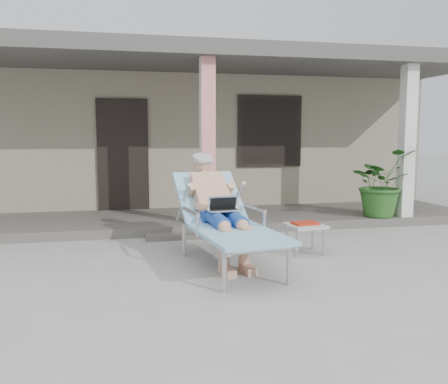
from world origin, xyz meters
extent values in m
plane|color=#9E9E99|center=(0.00, 0.00, 0.00)|extent=(60.00, 60.00, 0.00)
cube|color=gray|center=(0.00, 6.50, 1.50)|extent=(10.00, 5.00, 3.00)
cube|color=#474442|center=(0.00, 6.50, 3.15)|extent=(10.40, 5.40, 0.30)
cube|color=black|center=(-1.30, 3.97, 1.20)|extent=(0.95, 0.06, 2.10)
cube|color=black|center=(1.60, 3.97, 1.65)|extent=(1.20, 0.06, 1.30)
cube|color=black|center=(1.60, 3.96, 1.65)|extent=(1.32, 0.05, 1.42)
cube|color=#605B56|center=(0.00, 3.00, 0.07)|extent=(10.00, 2.00, 0.15)
cube|color=red|center=(0.00, 2.15, 1.45)|extent=(0.22, 0.22, 2.61)
cube|color=silver|center=(3.50, 2.15, 1.45)|extent=(0.22, 0.22, 2.61)
cube|color=#474442|center=(0.00, 3.00, 2.88)|extent=(10.00, 2.30, 0.24)
cube|color=#605B56|center=(0.00, 1.85, 0.04)|extent=(2.00, 0.30, 0.07)
cylinder|color=#B7B7BC|center=(-0.36, -0.74, 0.21)|extent=(0.05, 0.05, 0.42)
cylinder|color=#B7B7BC|center=(0.36, -0.64, 0.21)|extent=(0.05, 0.05, 0.42)
cylinder|color=#B7B7BC|center=(-0.56, 0.78, 0.21)|extent=(0.05, 0.05, 0.42)
cylinder|color=#B7B7BC|center=(0.15, 0.87, 0.21)|extent=(0.05, 0.05, 0.42)
cube|color=#B7B7BC|center=(-0.07, -0.15, 0.44)|extent=(0.89, 1.48, 0.03)
cube|color=#8FBADD|center=(-0.07, -0.15, 0.47)|extent=(1.01, 1.54, 0.04)
cube|color=#B7B7BC|center=(-0.21, 0.86, 0.71)|extent=(0.80, 0.75, 0.56)
cube|color=#8FBADD|center=(-0.21, 0.86, 0.75)|extent=(0.92, 0.85, 0.64)
cylinder|color=#ABABAE|center=(-0.25, 1.18, 1.25)|extent=(0.31, 0.32, 0.15)
cube|color=silver|center=(-0.14, 0.34, 0.66)|extent=(0.41, 0.32, 0.27)
cube|color=#B0B0AB|center=(1.04, 0.60, 0.37)|extent=(0.52, 0.52, 0.04)
cylinder|color=#B7B7BC|center=(0.85, 0.41, 0.18)|extent=(0.03, 0.03, 0.35)
cylinder|color=#B7B7BC|center=(1.22, 0.41, 0.18)|extent=(0.03, 0.03, 0.35)
cylinder|color=#B7B7BC|center=(0.85, 0.79, 0.18)|extent=(0.03, 0.03, 0.35)
cylinder|color=#B7B7BC|center=(1.22, 0.79, 0.18)|extent=(0.03, 0.03, 0.35)
cube|color=#AE2612|center=(1.04, 0.60, 0.40)|extent=(0.35, 0.28, 0.03)
cube|color=black|center=(1.04, 0.72, 0.40)|extent=(0.33, 0.06, 0.03)
imported|color=#26591E|center=(3.09, 2.25, 0.74)|extent=(1.25, 1.14, 1.18)
camera|label=1|loc=(-1.32, -5.22, 1.56)|focal=38.00mm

